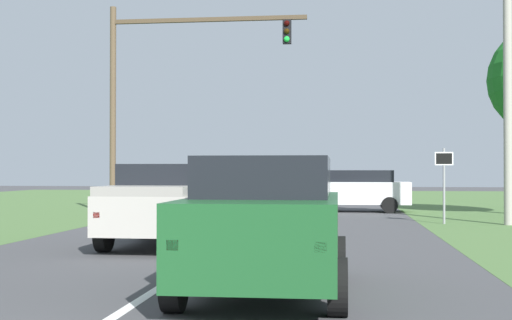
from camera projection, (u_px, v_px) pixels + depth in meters
The scene contains 7 objects.
ground_plane at pixel (228, 244), 17.21m from camera, with size 120.00×120.00×0.00m, color #424244.
red_suv_near at pixel (267, 222), 10.26m from camera, with size 2.31×4.58×1.98m.
pickup_truck_lead at pixel (167, 204), 16.76m from camera, with size 2.36×5.11×1.93m.
traffic_light at pixel (161, 77), 27.55m from camera, with size 7.73×0.40×8.21m.
keep_moving_sign at pixel (444, 175), 23.55m from camera, with size 0.60×0.09×2.52m.
crossing_suv_far at pixel (355, 190), 30.50m from camera, with size 4.81×2.14×1.79m.
utility_pole_right at pixel (508, 89), 23.11m from camera, with size 0.28×0.28×8.88m, color #9E998E.
Camera 1 is at (2.77, -5.13, 1.79)m, focal length 49.75 mm.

